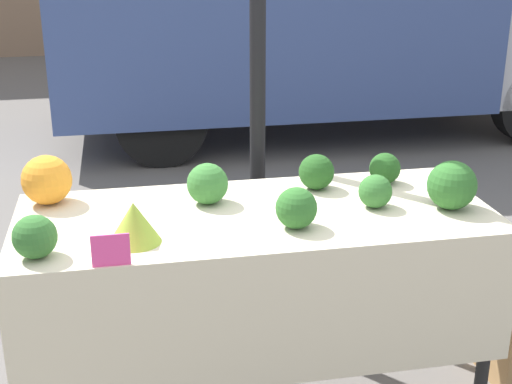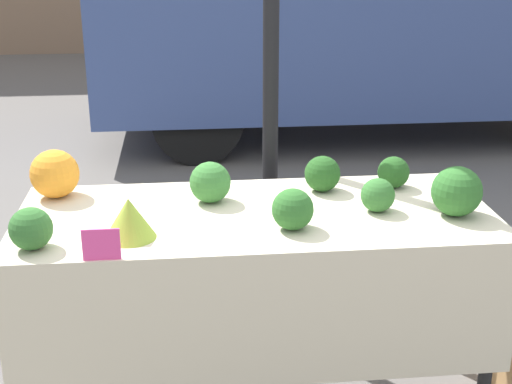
% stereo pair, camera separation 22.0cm
% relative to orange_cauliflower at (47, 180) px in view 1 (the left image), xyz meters
% --- Properties ---
extents(tent_pole, '(0.07, 0.07, 2.69)m').
position_rel_orange_cauliflower_xyz_m(tent_pole, '(0.89, 0.38, 0.38)').
color(tent_pole, black).
rests_on(tent_pole, ground_plane).
extents(market_table, '(1.76, 0.72, 0.87)m').
position_rel_orange_cauliflower_xyz_m(market_table, '(0.76, -0.31, -0.22)').
color(market_table, beige).
rests_on(market_table, ground_plane).
extents(orange_cauliflower, '(0.19, 0.19, 0.19)m').
position_rel_orange_cauliflower_xyz_m(orange_cauliflower, '(0.00, 0.00, 0.00)').
color(orange_cauliflower, orange).
rests_on(orange_cauliflower, market_table).
extents(romanesco_head, '(0.18, 0.18, 0.14)m').
position_rel_orange_cauliflower_xyz_m(romanesco_head, '(0.31, -0.43, -0.02)').
color(romanesco_head, '#93B238').
rests_on(romanesco_head, market_table).
extents(broccoli_head_0, '(0.14, 0.14, 0.14)m').
position_rel_orange_cauliflower_xyz_m(broccoli_head_0, '(-0.00, -0.48, -0.02)').
color(broccoli_head_0, '#336B2D').
rests_on(broccoli_head_0, market_table).
extents(broccoli_head_1, '(0.13, 0.13, 0.13)m').
position_rel_orange_cauliflower_xyz_m(broccoli_head_1, '(1.21, -0.28, -0.03)').
color(broccoli_head_1, '#336B2D').
rests_on(broccoli_head_1, market_table).
extents(broccoli_head_2, '(0.18, 0.18, 0.18)m').
position_rel_orange_cauliflower_xyz_m(broccoli_head_2, '(1.48, -0.34, -0.00)').
color(broccoli_head_2, '#2D6628').
rests_on(broccoli_head_2, market_table).
extents(broccoli_head_3, '(0.15, 0.15, 0.15)m').
position_rel_orange_cauliflower_xyz_m(broccoli_head_3, '(0.87, -0.41, -0.02)').
color(broccoli_head_3, '#2D6628').
rests_on(broccoli_head_3, market_table).
extents(broccoli_head_4, '(0.14, 0.14, 0.14)m').
position_rel_orange_cauliflower_xyz_m(broccoli_head_4, '(1.04, -0.04, -0.02)').
color(broccoli_head_4, '#23511E').
rests_on(broccoli_head_4, market_table).
extents(broccoli_head_5, '(0.13, 0.13, 0.13)m').
position_rel_orange_cauliflower_xyz_m(broccoli_head_5, '(1.34, -0.03, -0.03)').
color(broccoli_head_5, '#23511E').
rests_on(broccoli_head_5, market_table).
extents(broccoli_head_6, '(0.16, 0.16, 0.16)m').
position_rel_orange_cauliflower_xyz_m(broccoli_head_6, '(0.60, -0.12, -0.02)').
color(broccoli_head_6, '#387533').
rests_on(broccoli_head_6, market_table).
extents(price_sign, '(0.12, 0.01, 0.11)m').
position_rel_orange_cauliflower_xyz_m(price_sign, '(0.23, -0.59, -0.04)').
color(price_sign, '#EF4793').
rests_on(price_sign, market_table).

